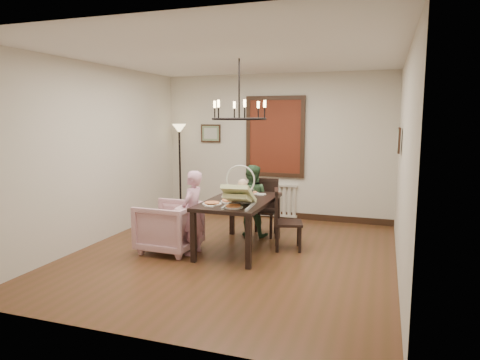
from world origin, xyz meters
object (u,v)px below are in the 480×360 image
Objects in this scene: baby_bouncer at (239,192)px; floor_lamp at (180,171)px; elderly_woman at (193,220)px; drinking_glass at (250,195)px; chair_right at (288,219)px; seated_man at (251,207)px; chair_far at (263,208)px; armchair at (169,227)px; dining_table at (239,205)px.

floor_lamp reaches higher than baby_bouncer.
drinking_glass is at bearing 130.55° from elderly_woman.
seated_man is (-0.75, 0.54, 0.04)m from chair_right.
baby_bouncer is at bearing -48.52° from floor_lamp.
chair_far is at bearing 153.70° from elderly_woman.
armchair is at bearing -153.76° from drinking_glass.
baby_bouncer is at bearing 88.51° from elderly_woman.
baby_bouncer is 3.12m from floor_lamp.
armchair is 1.26m from baby_bouncer.
seated_man is 2.19m from floor_lamp.
chair_far is 0.81m from drinking_glass.
baby_bouncer is at bearing 100.86° from seated_man.
chair_right is 0.93× the size of seated_man.
dining_table is at bearing -44.42° from floor_lamp.
chair_far is 1.46m from elderly_woman.
armchair is 2.53m from floor_lamp.
seated_man is at bearing 105.50° from drinking_glass.
seated_man is (0.91, 1.19, 0.13)m from armchair.
dining_table is at bearing -100.65° from chair_far.
seated_man is at bearing 39.24° from chair_right.
elderly_woman is at bearing -120.67° from chair_far.
chair_right is at bearing -32.01° from floor_lamp.
drinking_glass is (-0.00, -0.73, 0.35)m from chair_far.
floor_lamp is at bearing 43.08° from chair_right.
dining_table is 0.77m from chair_right.
elderly_woman is at bearing 102.58° from chair_right.
baby_bouncer is at bearing -70.59° from dining_table.
armchair is (-1.66, -0.65, -0.09)m from chair_right.
drinking_glass reaches higher than dining_table.
armchair is at bearing 172.67° from baby_bouncer.
chair_far is 0.53× the size of floor_lamp.
baby_bouncer is (-0.54, -0.71, 0.50)m from chair_right.
chair_far is 2.32m from floor_lamp.
dining_table is at bearing 94.36° from chair_right.
elderly_woman is (-0.70, -1.28, 0.03)m from chair_far.
baby_bouncer is 0.61m from drinking_glass.
chair_far is at bearing -155.63° from seated_man.
drinking_glass is (1.09, 0.54, 0.45)m from armchair.
elderly_woman is 1.31m from seated_man.
elderly_woman is at bearing -59.62° from floor_lamp.
armchair is at bearing -88.61° from elderly_woman.
dining_table is 0.91× the size of floor_lamp.
chair_far is 0.83m from chair_right.
drinking_glass is 0.07× the size of floor_lamp.
seated_man is 1.65× the size of baby_bouncer.
elderly_woman reaches higher than seated_man.
elderly_woman is at bearing 171.67° from baby_bouncer.
drinking_glass is at bearing 86.34° from chair_right.
chair_far is (0.13, 0.86, -0.20)m from dining_table.
seated_man is at bearing 94.43° from dining_table.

